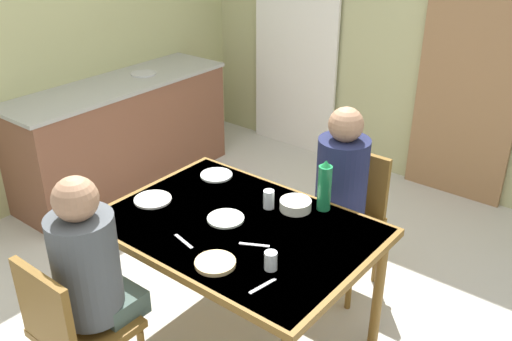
{
  "coord_description": "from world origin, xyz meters",
  "views": [
    {
      "loc": [
        1.84,
        -2.11,
        2.29
      ],
      "look_at": [
        0.24,
        -0.09,
        1.0
      ],
      "focal_mm": 39.54,
      "sensor_mm": 36.0,
      "label": 1
    }
  ],
  "objects_px": {
    "dining_table": "(238,236)",
    "chair_near_diner": "(72,328)",
    "kitchen_counter": "(122,134)",
    "serving_bowl_center": "(295,205)",
    "person_far_diner": "(341,180)",
    "person_near_diner": "(89,263)",
    "chair_far_diner": "(349,212)",
    "water_bottle_green_near": "(325,186)"
  },
  "relations": [
    {
      "from": "kitchen_counter",
      "to": "serving_bowl_center",
      "type": "bearing_deg",
      "value": -14.31
    },
    {
      "from": "person_near_diner",
      "to": "serving_bowl_center",
      "type": "relative_size",
      "value": 4.53
    },
    {
      "from": "person_far_diner",
      "to": "serving_bowl_center",
      "type": "bearing_deg",
      "value": 84.2
    },
    {
      "from": "chair_near_diner",
      "to": "person_near_diner",
      "type": "height_order",
      "value": "person_near_diner"
    },
    {
      "from": "dining_table",
      "to": "kitchen_counter",
      "type": "bearing_deg",
      "value": 156.81
    },
    {
      "from": "dining_table",
      "to": "chair_near_diner",
      "type": "xyz_separation_m",
      "value": [
        -0.28,
        -0.84,
        -0.18
      ]
    },
    {
      "from": "person_far_diner",
      "to": "serving_bowl_center",
      "type": "xyz_separation_m",
      "value": [
        -0.04,
        -0.4,
        -0.0
      ]
    },
    {
      "from": "person_near_diner",
      "to": "serving_bowl_center",
      "type": "bearing_deg",
      "value": 67.29
    },
    {
      "from": "dining_table",
      "to": "chair_far_diner",
      "type": "xyz_separation_m",
      "value": [
        0.18,
        0.84,
        -0.18
      ]
    },
    {
      "from": "person_near_diner",
      "to": "person_far_diner",
      "type": "bearing_deg",
      "value": 71.78
    },
    {
      "from": "kitchen_counter",
      "to": "person_far_diner",
      "type": "height_order",
      "value": "person_far_diner"
    },
    {
      "from": "dining_table",
      "to": "water_bottle_green_near",
      "type": "relative_size",
      "value": 4.79
    },
    {
      "from": "chair_near_diner",
      "to": "water_bottle_green_near",
      "type": "xyz_separation_m",
      "value": [
        0.54,
        1.25,
        0.39
      ]
    },
    {
      "from": "water_bottle_green_near",
      "to": "kitchen_counter",
      "type": "bearing_deg",
      "value": 168.77
    },
    {
      "from": "serving_bowl_center",
      "to": "person_far_diner",
      "type": "bearing_deg",
      "value": 84.2
    },
    {
      "from": "kitchen_counter",
      "to": "water_bottle_green_near",
      "type": "relative_size",
      "value": 6.7
    },
    {
      "from": "kitchen_counter",
      "to": "person_near_diner",
      "type": "bearing_deg",
      "value": -42.36
    },
    {
      "from": "chair_far_diner",
      "to": "person_far_diner",
      "type": "distance_m",
      "value": 0.31
    },
    {
      "from": "person_far_diner",
      "to": "water_bottle_green_near",
      "type": "relative_size",
      "value": 2.68
    },
    {
      "from": "kitchen_counter",
      "to": "dining_table",
      "type": "bearing_deg",
      "value": -23.19
    },
    {
      "from": "person_near_diner",
      "to": "serving_bowl_center",
      "type": "distance_m",
      "value": 1.1
    },
    {
      "from": "water_bottle_green_near",
      "to": "serving_bowl_center",
      "type": "bearing_deg",
      "value": -139.12
    },
    {
      "from": "kitchen_counter",
      "to": "serving_bowl_center",
      "type": "distance_m",
      "value": 2.23
    },
    {
      "from": "kitchen_counter",
      "to": "person_near_diner",
      "type": "relative_size",
      "value": 2.5
    },
    {
      "from": "kitchen_counter",
      "to": "person_near_diner",
      "type": "distance_m",
      "value": 2.34
    },
    {
      "from": "chair_near_diner",
      "to": "water_bottle_green_near",
      "type": "bearing_deg",
      "value": 66.69
    },
    {
      "from": "kitchen_counter",
      "to": "chair_far_diner",
      "type": "distance_m",
      "value": 2.18
    },
    {
      "from": "kitchen_counter",
      "to": "chair_far_diner",
      "type": "bearing_deg",
      "value": -0.26
    },
    {
      "from": "chair_near_diner",
      "to": "person_far_diner",
      "type": "relative_size",
      "value": 1.13
    },
    {
      "from": "chair_far_diner",
      "to": "person_near_diner",
      "type": "xyz_separation_m",
      "value": [
        -0.47,
        -1.55,
        0.28
      ]
    },
    {
      "from": "kitchen_counter",
      "to": "dining_table",
      "type": "distance_m",
      "value": 2.18
    },
    {
      "from": "dining_table",
      "to": "person_far_diner",
      "type": "xyz_separation_m",
      "value": [
        0.18,
        0.71,
        0.1
      ]
    },
    {
      "from": "person_far_diner",
      "to": "kitchen_counter",
      "type": "bearing_deg",
      "value": -3.85
    },
    {
      "from": "kitchen_counter",
      "to": "dining_table",
      "type": "height_order",
      "value": "kitchen_counter"
    },
    {
      "from": "chair_far_diner",
      "to": "person_far_diner",
      "type": "xyz_separation_m",
      "value": [
        -0.0,
        -0.14,
        0.28
      ]
    },
    {
      "from": "chair_near_diner",
      "to": "person_near_diner",
      "type": "relative_size",
      "value": 1.13
    },
    {
      "from": "kitchen_counter",
      "to": "serving_bowl_center",
      "type": "relative_size",
      "value": 11.34
    },
    {
      "from": "kitchen_counter",
      "to": "chair_near_diner",
      "type": "distance_m",
      "value": 2.41
    },
    {
      "from": "chair_near_diner",
      "to": "chair_far_diner",
      "type": "relative_size",
      "value": 1.0
    },
    {
      "from": "chair_near_diner",
      "to": "water_bottle_green_near",
      "type": "distance_m",
      "value": 1.41
    },
    {
      "from": "kitchen_counter",
      "to": "person_far_diner",
      "type": "relative_size",
      "value": 2.5
    },
    {
      "from": "water_bottle_green_near",
      "to": "serving_bowl_center",
      "type": "relative_size",
      "value": 1.69
    }
  ]
}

